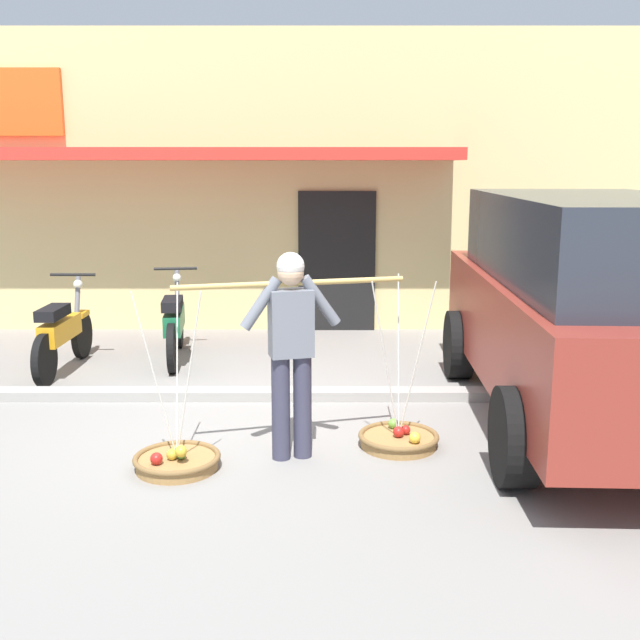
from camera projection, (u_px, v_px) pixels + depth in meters
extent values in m
plane|color=gray|center=(263.00, 422.00, 7.02)|extent=(90.00, 90.00, 0.00)
cube|color=gray|center=(268.00, 394.00, 7.69)|extent=(20.00, 0.24, 0.10)
cylinder|color=#38384C|center=(299.00, 406.00, 6.10)|extent=(0.15, 0.15, 0.86)
cylinder|color=#38384C|center=(277.00, 408.00, 6.06)|extent=(0.15, 0.15, 0.86)
cube|color=slate|center=(287.00, 323.00, 5.94)|extent=(0.38, 0.28, 0.54)
sphere|color=#E0B78E|center=(287.00, 273.00, 5.86)|extent=(0.21, 0.21, 0.21)
sphere|color=silver|center=(287.00, 266.00, 5.85)|extent=(0.22, 0.22, 0.22)
cylinder|color=slate|center=(317.00, 301.00, 5.97)|extent=(0.35, 0.17, 0.43)
cylinder|color=slate|center=(257.00, 304.00, 5.84)|extent=(0.35, 0.17, 0.43)
cylinder|color=tan|center=(287.00, 283.00, 5.87)|extent=(1.81, 0.52, 0.04)
cylinder|color=#9E7542|center=(395.00, 441.00, 6.40)|extent=(0.65, 0.65, 0.09)
torus|color=brown|center=(395.00, 436.00, 6.39)|extent=(0.69, 0.69, 0.05)
sphere|color=yellow|center=(411.00, 438.00, 6.22)|extent=(0.10, 0.10, 0.10)
sphere|color=red|center=(402.00, 430.00, 6.43)|extent=(0.08, 0.08, 0.08)
sphere|color=red|center=(395.00, 432.00, 6.36)|extent=(0.10, 0.10, 0.10)
sphere|color=#68A23E|center=(390.00, 423.00, 6.57)|extent=(0.09, 0.09, 0.09)
cylinder|color=silver|center=(395.00, 355.00, 6.40)|extent=(0.01, 0.31, 1.36)
cylinder|color=silver|center=(382.00, 361.00, 6.18)|extent=(0.27, 0.16, 1.36)
cylinder|color=silver|center=(413.00, 361.00, 6.18)|extent=(0.27, 0.16, 1.36)
cylinder|color=#9E7542|center=(174.00, 464.00, 5.92)|extent=(0.65, 0.65, 0.09)
torus|color=brown|center=(173.00, 458.00, 5.91)|extent=(0.69, 0.69, 0.05)
sphere|color=#6CA740|center=(178.00, 455.00, 5.88)|extent=(0.08, 0.08, 0.08)
sphere|color=#B4211C|center=(153.00, 459.00, 5.77)|extent=(0.10, 0.10, 0.10)
sphere|color=yellow|center=(172.00, 452.00, 5.94)|extent=(0.08, 0.08, 0.08)
sphere|color=gold|center=(168.00, 455.00, 5.87)|extent=(0.09, 0.09, 0.09)
sphere|color=red|center=(176.00, 452.00, 5.91)|extent=(0.09, 0.09, 0.09)
sphere|color=gold|center=(177.00, 452.00, 5.78)|extent=(0.09, 0.09, 0.09)
cylinder|color=silver|center=(173.00, 370.00, 5.92)|extent=(0.01, 0.31, 1.36)
cylinder|color=silver|center=(151.00, 378.00, 5.70)|extent=(0.27, 0.16, 1.36)
cylinder|color=silver|center=(185.00, 378.00, 5.70)|extent=(0.27, 0.16, 1.36)
cylinder|color=black|center=(78.00, 335.00, 9.29)|extent=(0.09, 0.58, 0.58)
cylinder|color=black|center=(41.00, 361.00, 8.08)|extent=(0.09, 0.58, 0.58)
cube|color=orange|center=(77.00, 314.00, 9.24)|extent=(0.14, 0.28, 0.06)
cube|color=orange|center=(56.00, 330.00, 8.54)|extent=(0.21, 0.90, 0.24)
cube|color=black|center=(49.00, 313.00, 8.32)|extent=(0.23, 0.56, 0.12)
cylinder|color=slate|center=(73.00, 306.00, 9.11)|extent=(0.06, 0.30, 0.76)
cylinder|color=black|center=(69.00, 275.00, 8.96)|extent=(0.54, 0.04, 0.04)
sphere|color=silver|center=(74.00, 284.00, 9.14)|extent=(0.11, 0.11, 0.11)
cylinder|color=black|center=(175.00, 326.00, 9.82)|extent=(0.15, 0.59, 0.58)
cylinder|color=black|center=(168.00, 348.00, 8.61)|extent=(0.15, 0.59, 0.58)
cube|color=#19663D|center=(174.00, 306.00, 9.76)|extent=(0.17, 0.29, 0.06)
cube|color=#19663D|center=(171.00, 321.00, 9.07)|extent=(0.30, 0.92, 0.24)
cube|color=black|center=(169.00, 304.00, 8.85)|extent=(0.28, 0.58, 0.12)
cylinder|color=slate|center=(174.00, 298.00, 9.64)|extent=(0.09, 0.30, 0.76)
cylinder|color=black|center=(172.00, 269.00, 9.48)|extent=(0.54, 0.10, 0.04)
sphere|color=silver|center=(173.00, 278.00, 9.67)|extent=(0.11, 0.11, 0.11)
cube|color=maroon|center=(584.00, 332.00, 6.87)|extent=(2.08, 4.77, 0.96)
cube|color=#282D38|center=(596.00, 240.00, 6.55)|extent=(1.85, 3.73, 0.76)
cube|color=black|center=(522.00, 303.00, 9.26)|extent=(1.62, 0.16, 0.44)
cylinder|color=black|center=(455.00, 344.00, 8.42)|extent=(0.29, 0.77, 0.76)
cylinder|color=black|center=(626.00, 346.00, 8.36)|extent=(0.29, 0.77, 0.76)
cylinder|color=black|center=(511.00, 436.00, 5.57)|extent=(0.29, 0.77, 0.76)
cube|color=silver|center=(522.00, 318.00, 9.26)|extent=(0.44, 0.03, 0.12)
cube|color=#DBC684|center=(218.00, 180.00, 12.96)|extent=(13.00, 5.00, 4.20)
cube|color=red|center=(188.00, 154.00, 9.94)|extent=(7.15, 1.00, 0.16)
cube|color=black|center=(333.00, 262.00, 10.72)|extent=(1.10, 0.06, 2.00)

